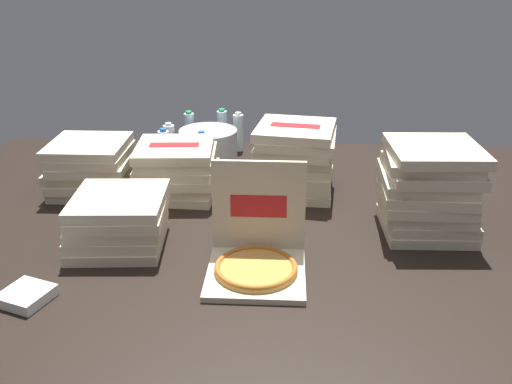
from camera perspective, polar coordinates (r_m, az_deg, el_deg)
The scene contains 16 objects.
ground_plane at distance 2.40m, azimuth -0.39°, elevation -4.23°, with size 3.20×2.40×0.02m, color black.
open_pizza_box at distance 2.09m, azimuth 0.08°, elevation -6.10°, with size 0.36×0.38×0.38m.
pizza_stack_left_near at distance 2.32m, azimuth -13.78°, elevation -2.82°, with size 0.41×0.40×0.21m.
pizza_stack_left_far at distance 2.44m, azimuth 17.04°, elevation 0.33°, with size 0.39×0.40×0.38m.
pizza_stack_right_mid at distance 2.86m, azimuth -16.41°, elevation 2.50°, with size 0.40×0.39×0.25m.
pizza_stack_center_near at distance 2.73m, azimuth 3.97°, elevation 3.38°, with size 0.41×0.41×0.34m.
pizza_stack_center_far at distance 2.73m, azimuth -7.97°, elevation 2.25°, with size 0.40×0.39×0.26m.
pizza_stack_right_far at distance 2.86m, azimuth 16.81°, elevation 1.48°, with size 0.39×0.40×0.17m.
ice_bucket at distance 3.19m, azimuth -4.86°, elevation 4.79°, with size 0.33×0.33×0.17m, color #B7BABF.
water_bottle_0 at distance 3.41m, azimuth -3.45°, elevation 6.46°, with size 0.06×0.06×0.23m.
water_bottle_1 at distance 2.99m, azimuth -5.49°, elevation 3.93°, with size 0.06×0.06×0.23m.
water_bottle_2 at distance 3.06m, azimuth -9.29°, elevation 4.20°, with size 0.06×0.06×0.23m.
water_bottle_3 at distance 3.33m, azimuth -1.81°, elevation 6.07°, with size 0.06×0.06×0.23m.
water_bottle_4 at distance 3.16m, azimuth -8.76°, elevation 4.84°, with size 0.06×0.06×0.23m.
water_bottle_5 at distance 3.38m, azimuth -6.76°, elevation 6.17°, with size 0.06×0.06×0.23m.
napkin_pile at distance 2.10m, azimuth -22.30°, elevation -9.71°, with size 0.15×0.15×0.04m, color white.
Camera 1 is at (0.13, -2.12, 1.10)m, focal length 39.39 mm.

